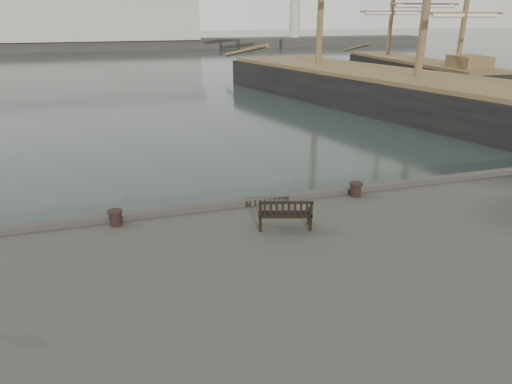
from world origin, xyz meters
TOP-DOWN VIEW (x-y plane):
  - ground at (0.00, 0.00)m, footprint 400.00×400.00m
  - breakwater at (-4.56, 92.00)m, footprint 140.00×9.50m
  - bench at (0.78, -2.11)m, footprint 1.59×0.92m
  - bollard_left at (-3.82, -0.50)m, footprint 0.46×0.46m
  - bollard_right at (3.89, -0.50)m, footprint 0.53×0.53m
  - tall_ship_main at (18.70, 17.29)m, footprint 19.33×42.63m
  - tall_ship_far at (29.69, 32.64)m, footprint 6.41×24.62m

SIDE VIEW (x-z plane):
  - ground at x=0.00m, z-range 0.00..0.00m
  - tall_ship_far at x=29.69m, z-range -9.75..11.17m
  - tall_ship_main at x=18.70m, z-range -14.93..16.51m
  - bollard_left at x=-3.82m, z-range 1.56..2.01m
  - bollard_right at x=3.89m, z-range 1.56..2.03m
  - bench at x=0.78m, z-range 1.40..2.27m
  - breakwater at x=-4.56m, z-range -1.80..10.40m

